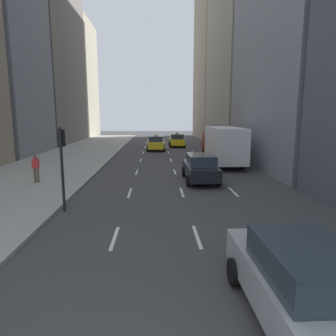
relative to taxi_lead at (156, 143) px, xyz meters
name	(u,v)px	position (x,y,z in m)	size (l,w,h in m)	color
sidewalk_left	(70,158)	(-8.20, -6.98, -0.81)	(8.00, 66.00, 0.15)	#9E9E99
lane_markings	(173,165)	(1.40, -10.98, -0.87)	(5.72, 56.00, 0.01)	white
building_row_left	(8,10)	(-15.20, -1.55, 13.98)	(6.00, 63.92, 35.23)	gray
taxi_lead	(156,143)	(0.00, 0.00, 0.00)	(2.02, 4.40, 1.87)	yellow
taxi_second	(177,140)	(2.80, 4.09, 0.00)	(2.02, 4.40, 1.87)	yellow
sedan_black_near	(200,167)	(2.80, -17.21, -0.01)	(2.02, 4.76, 1.72)	black
sedan_silver_behind	(301,283)	(2.80, -30.40, 0.01)	(2.02, 4.46, 1.75)	#9EA0A5
box_truck	(222,144)	(5.60, -10.72, 0.83)	(2.58, 8.40, 3.15)	maroon
pedestrian_far_walking	(36,167)	(-7.12, -17.79, 0.19)	(0.36, 0.22, 1.65)	brown
traffic_light_pole	(62,156)	(-3.95, -22.89, 1.53)	(0.24, 0.42, 3.60)	black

